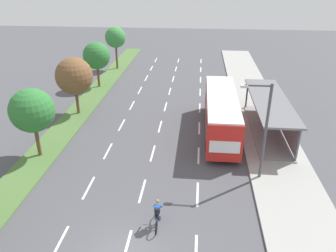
% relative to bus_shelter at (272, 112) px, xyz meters
% --- Properties ---
extents(median_strip, '(2.60, 52.00, 0.12)m').
position_rel_bus_shelter_xyz_m(median_strip, '(-17.83, 5.31, -1.81)').
color(median_strip, '#4C7038').
rests_on(median_strip, ground).
extents(sidewalk_right, '(4.50, 52.00, 0.15)m').
position_rel_bus_shelter_xyz_m(sidewalk_right, '(-0.28, 5.31, -1.79)').
color(sidewalk_right, '#9E9E99').
rests_on(sidewalk_right, ground).
extents(lane_divider_left, '(0.14, 45.60, 0.01)m').
position_rel_bus_shelter_xyz_m(lane_divider_left, '(-13.03, 2.61, -1.86)').
color(lane_divider_left, white).
rests_on(lane_divider_left, ground).
extents(lane_divider_center, '(0.14, 45.60, 0.01)m').
position_rel_bus_shelter_xyz_m(lane_divider_center, '(-9.53, 2.61, -1.86)').
color(lane_divider_center, white).
rests_on(lane_divider_center, ground).
extents(lane_divider_right, '(0.14, 45.60, 0.01)m').
position_rel_bus_shelter_xyz_m(lane_divider_right, '(-6.03, 2.61, -1.86)').
color(lane_divider_right, white).
rests_on(lane_divider_right, ground).
extents(bus_shelter, '(2.90, 11.04, 2.86)m').
position_rel_bus_shelter_xyz_m(bus_shelter, '(0.00, 0.00, 0.00)').
color(bus_shelter, gray).
rests_on(bus_shelter, sidewalk_right).
extents(bus, '(2.54, 11.29, 3.37)m').
position_rel_bus_shelter_xyz_m(bus, '(-4.28, -0.49, 0.20)').
color(bus, red).
rests_on(bus, ground).
extents(cyclist, '(0.46, 1.82, 1.71)m').
position_rel_bus_shelter_xyz_m(cyclist, '(-8.16, -12.46, -1.08)').
color(cyclist, black).
rests_on(cyclist, ground).
extents(median_tree_second, '(3.17, 3.17, 5.19)m').
position_rel_bus_shelter_xyz_m(median_tree_second, '(-17.89, -5.81, 1.84)').
color(median_tree_second, brown).
rests_on(median_tree_second, median_strip).
extents(median_tree_third, '(3.45, 3.45, 5.43)m').
position_rel_bus_shelter_xyz_m(median_tree_third, '(-17.74, 2.28, 1.94)').
color(median_tree_third, brown).
rests_on(median_tree_third, median_strip).
extents(median_tree_fourth, '(3.11, 3.11, 5.23)m').
position_rel_bus_shelter_xyz_m(median_tree_fourth, '(-18.03, 10.38, 1.92)').
color(median_tree_fourth, brown).
rests_on(median_tree_fourth, median_strip).
extents(median_tree_fifth, '(2.80, 2.80, 5.69)m').
position_rel_bus_shelter_xyz_m(median_tree_fifth, '(-17.76, 18.47, 2.52)').
color(median_tree_fifth, brown).
rests_on(median_tree_fifth, median_strip).
extents(streetlight, '(1.91, 0.24, 6.50)m').
position_rel_bus_shelter_xyz_m(streetlight, '(-2.11, -7.23, 2.02)').
color(streetlight, '#4C4C51').
rests_on(streetlight, sidewalk_right).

